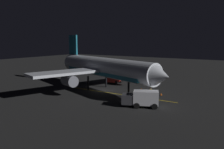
{
  "coord_description": "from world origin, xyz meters",
  "views": [
    {
      "loc": [
        37.85,
        26.7,
        10.38
      ],
      "look_at": [
        0.0,
        2.0,
        3.5
      ],
      "focal_mm": 36.5,
      "sensor_mm": 36.0,
      "label": 1
    }
  ],
  "objects": [
    {
      "name": "traffic_cone_under_wing",
      "position": [
        -2.26,
        11.59,
        0.25
      ],
      "size": [
        0.5,
        0.5,
        0.55
      ],
      "color": "#EA590F",
      "rests_on": "ground_plane"
    },
    {
      "name": "ground_crew_worker",
      "position": [
        0.23,
        10.56,
        0.89
      ],
      "size": [
        0.4,
        0.4,
        1.74
      ],
      "color": "black",
      "rests_on": "ground_plane"
    },
    {
      "name": "ground_plane",
      "position": [
        0.0,
        0.0,
        -0.1
      ],
      "size": [
        180.0,
        180.0,
        0.2
      ],
      "primitive_type": "cube",
      "color": "black"
    },
    {
      "name": "catering_truck",
      "position": [
        -8.65,
        -2.44,
        1.33
      ],
      "size": [
        5.8,
        2.44,
        2.65
      ],
      "color": "maroon",
      "rests_on": "ground_plane"
    },
    {
      "name": "airliner",
      "position": [
        -0.18,
        -0.53,
        4.67
      ],
      "size": [
        29.84,
        33.73,
        11.55
      ],
      "color": "silver",
      "rests_on": "ground_plane"
    },
    {
      "name": "apron_guide_stripe",
      "position": [
        1.21,
        4.0,
        0.0
      ],
      "size": [
        0.54,
        23.69,
        0.01
      ],
      "primitive_type": "cube",
      "rotation": [
        0.0,
        0.0,
        0.01
      ],
      "color": "gold",
      "rests_on": "ground_plane"
    },
    {
      "name": "baggage_truck",
      "position": [
        6.46,
        11.82,
        1.3
      ],
      "size": [
        4.19,
        5.97,
        2.59
      ],
      "color": "silver",
      "rests_on": "ground_plane"
    },
    {
      "name": "traffic_cone_far",
      "position": [
        4.43,
        10.39,
        0.25
      ],
      "size": [
        0.5,
        0.5,
        0.55
      ],
      "color": "#EA590F",
      "rests_on": "ground_plane"
    },
    {
      "name": "traffic_cone_near_right",
      "position": [
        -3.89,
        6.75,
        0.25
      ],
      "size": [
        0.5,
        0.5,
        0.55
      ],
      "color": "#EA590F",
      "rests_on": "ground_plane"
    },
    {
      "name": "traffic_cone_near_left",
      "position": [
        6.15,
        8.51,
        0.25
      ],
      "size": [
        0.5,
        0.5,
        0.55
      ],
      "color": "#EA590F",
      "rests_on": "ground_plane"
    }
  ]
}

